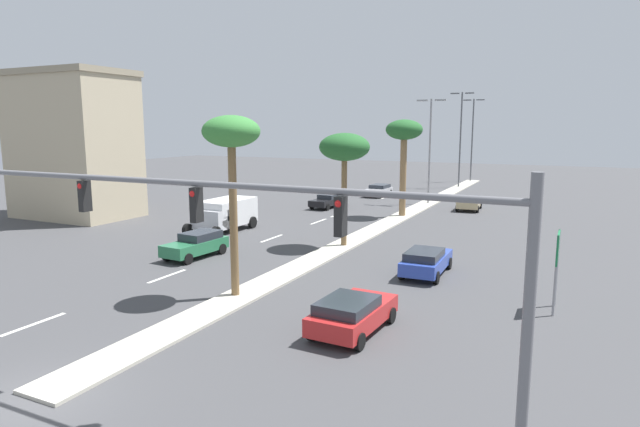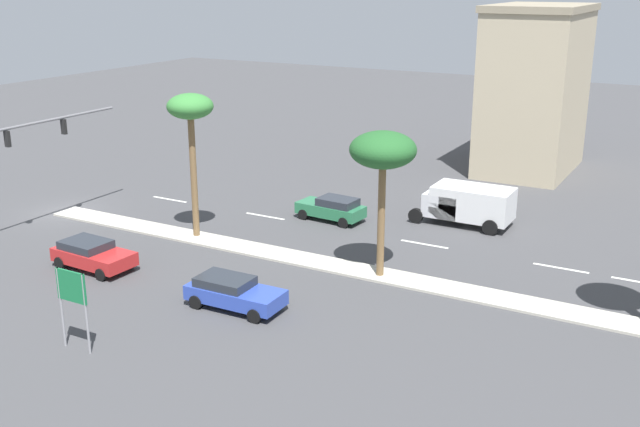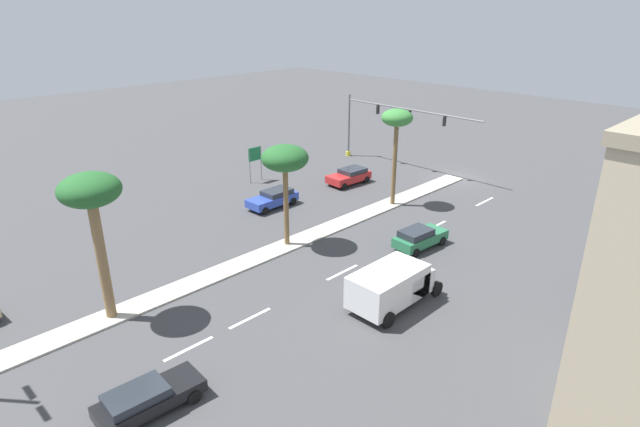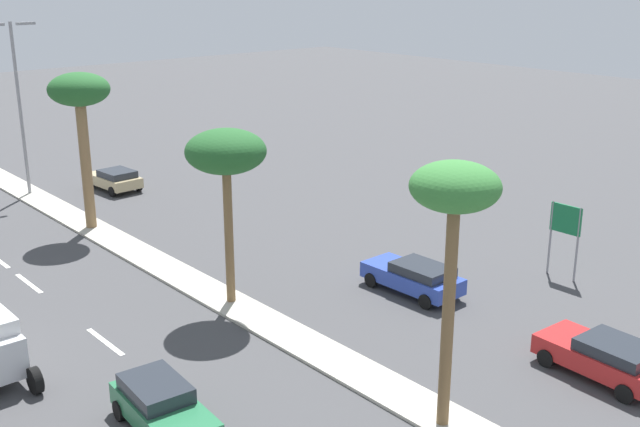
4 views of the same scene
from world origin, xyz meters
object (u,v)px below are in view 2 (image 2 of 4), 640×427
at_px(sedan_blue_front, 233,292).
at_px(sedan_red_mid, 92,254).
at_px(commercial_building, 535,89).
at_px(sedan_green_far, 332,208).
at_px(palm_tree_trailing, 383,153).
at_px(palm_tree_front, 190,113).
at_px(box_truck, 465,203).
at_px(directional_road_sign, 72,294).

relative_size(sedan_blue_front, sedan_red_mid, 1.02).
bearing_deg(commercial_building, sedan_green_far, -21.17).
bearing_deg(palm_tree_trailing, sedan_blue_front, -32.85).
bearing_deg(sedan_blue_front, palm_tree_front, -132.68).
relative_size(palm_tree_trailing, sedan_blue_front, 1.61).
distance_m(palm_tree_trailing, box_truck, 11.35).
height_order(sedan_blue_front, box_truck, box_truck).
height_order(palm_tree_trailing, sedan_red_mid, palm_tree_trailing).
bearing_deg(sedan_blue_front, palm_tree_trailing, 147.15).
height_order(sedan_blue_front, sedan_green_far, sedan_green_far).
height_order(palm_tree_front, palm_tree_trailing, palm_tree_front).
height_order(directional_road_sign, palm_tree_front, palm_tree_front).
bearing_deg(box_truck, sedan_blue_front, -17.13).
bearing_deg(commercial_building, sedan_blue_front, -8.97).
bearing_deg(commercial_building, sedan_red_mid, -24.13).
bearing_deg(sedan_red_mid, box_truck, 138.78).
xyz_separation_m(palm_tree_front, sedan_blue_front, (6.89, 7.47, -6.40)).
height_order(commercial_building, sedan_green_far, commercial_building).
relative_size(directional_road_sign, box_truck, 0.58).
height_order(commercial_building, sedan_red_mid, commercial_building).
height_order(directional_road_sign, palm_tree_trailing, palm_tree_trailing).
bearing_deg(sedan_red_mid, sedan_blue_front, 87.13).
relative_size(sedan_red_mid, box_truck, 0.75).
relative_size(commercial_building, sedan_red_mid, 2.82).
bearing_deg(palm_tree_front, sedan_green_far, 140.68).
height_order(palm_tree_trailing, sedan_green_far, palm_tree_trailing).
distance_m(palm_tree_front, sedan_green_far, 10.54).
relative_size(commercial_building, sedan_green_far, 2.88).
bearing_deg(palm_tree_front, sedan_blue_front, 47.32).
xyz_separation_m(directional_road_sign, palm_tree_trailing, (-12.87, 7.34, 3.90)).
xyz_separation_m(commercial_building, sedan_blue_front, (31.99, -5.05, -5.44)).
distance_m(directional_road_sign, sedan_red_mid, 9.18).
distance_m(commercial_building, palm_tree_front, 28.07).
bearing_deg(sedan_green_far, palm_tree_front, -39.32).
height_order(commercial_building, box_truck, commercial_building).
bearing_deg(commercial_building, box_truck, 0.32).
bearing_deg(sedan_blue_front, commercial_building, 171.03).
bearing_deg(palm_tree_trailing, sedan_red_mid, -65.43).
xyz_separation_m(directional_road_sign, palm_tree_front, (-13.23, -4.36, 4.74)).
distance_m(commercial_building, sedan_green_far, 20.67).
distance_m(palm_tree_front, box_truck, 17.00).
bearing_deg(directional_road_sign, palm_tree_trailing, 150.32).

